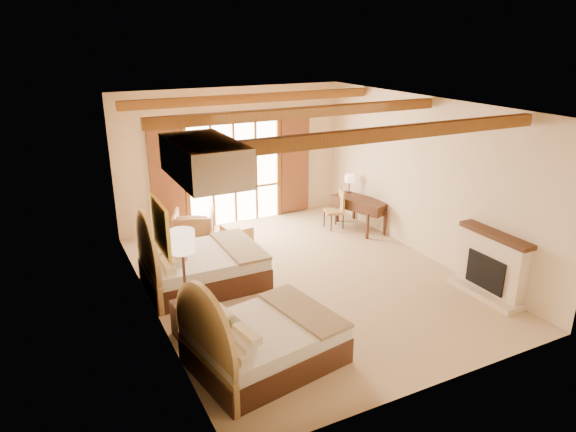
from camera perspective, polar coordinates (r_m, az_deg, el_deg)
floor at (r=9.67m, az=1.68°, el=-6.92°), size 7.00×7.00×0.00m
wall_back at (r=12.16m, az=-6.12°, el=6.57°), size 5.50×0.00×5.50m
wall_left at (r=8.19m, az=-15.41°, el=-0.51°), size 0.00×7.00×7.00m
wall_right at (r=10.61m, az=15.00°, el=4.08°), size 0.00×7.00×7.00m
ceiling at (r=8.73m, az=1.89°, el=12.23°), size 7.00×7.00×0.00m
ceiling_beams at (r=8.74m, az=1.88°, el=11.45°), size 5.39×4.60×0.18m
french_doors at (r=12.18m, az=-5.96°, el=4.92°), size 3.95×0.08×2.60m
fireplace at (r=9.55m, az=21.60°, el=-5.37°), size 0.46×1.40×1.16m
painting at (r=7.46m, az=-13.96°, el=-1.15°), size 0.06×0.95×0.75m
canopy_valance at (r=6.02m, az=-9.30°, el=6.21°), size 0.70×1.40×0.45m
bed_near at (r=7.18m, az=-3.56°, el=-13.63°), size 2.17×1.77×1.28m
bed_far at (r=9.37m, az=-10.23°, el=-5.39°), size 2.06×1.61×1.35m
nightstand at (r=7.95m, az=-10.71°, el=-11.26°), size 0.52×0.52×0.57m
floor_lamp at (r=7.31m, az=-11.68°, el=-3.54°), size 0.37×0.37×1.76m
armchair at (r=11.19m, az=-10.39°, el=-1.31°), size 1.08×1.09×0.77m
ottoman at (r=11.20m, az=-5.72°, el=-2.06°), size 0.61×0.61×0.40m
desk at (r=12.06m, az=8.07°, el=0.39°), size 0.98×1.45×0.72m
desk_chair at (r=12.05m, az=5.19°, el=-0.02°), size 0.51×0.51×0.92m
desk_lamp at (r=12.31m, az=6.84°, el=4.11°), size 0.22×0.22×0.44m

